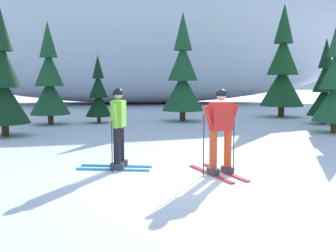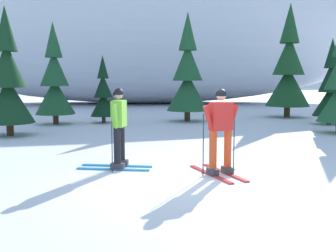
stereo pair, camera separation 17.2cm
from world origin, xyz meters
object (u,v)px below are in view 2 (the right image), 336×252
at_px(skier_red_jacket, 220,130).
at_px(pine_tree_center_left, 103,95).
at_px(pine_tree_far_left, 8,82).
at_px(pine_tree_right, 288,70).
at_px(pine_tree_far_right, 331,89).
at_px(skier_lime_jacket, 119,126).
at_px(pine_tree_left, 55,82).
at_px(pine_tree_center, 187,76).

relative_size(skier_red_jacket, pine_tree_center_left, 0.58).
relative_size(pine_tree_far_left, pine_tree_right, 0.77).
bearing_deg(pine_tree_far_left, pine_tree_far_right, 10.87).
bearing_deg(skier_lime_jacket, pine_tree_center_left, 97.17).
distance_m(skier_lime_jacket, pine_tree_far_right, 11.35).
bearing_deg(pine_tree_center_left, pine_tree_far_right, -8.00).
xyz_separation_m(pine_tree_center_left, pine_tree_right, (8.98, 1.87, 1.12)).
height_order(pine_tree_left, pine_tree_center_left, pine_tree_left).
relative_size(skier_lime_jacket, pine_tree_far_left, 0.40).
height_order(pine_tree_right, pine_tree_far_right, pine_tree_right).
distance_m(pine_tree_far_left, pine_tree_right, 13.06).
bearing_deg(pine_tree_far_right, skier_red_jacket, -127.74).
distance_m(skier_red_jacket, pine_tree_center_left, 10.14).
height_order(pine_tree_far_left, pine_tree_right, pine_tree_right).
distance_m(pine_tree_far_left, pine_tree_center, 7.72).
height_order(pine_tree_left, pine_tree_center, pine_tree_center).
relative_size(skier_red_jacket, pine_tree_right, 0.30).
height_order(skier_red_jacket, pine_tree_far_left, pine_tree_far_left).
height_order(skier_red_jacket, pine_tree_center_left, pine_tree_center_left).
height_order(skier_lime_jacket, pine_tree_center, pine_tree_center).
distance_m(pine_tree_center, pine_tree_right, 5.47).
distance_m(pine_tree_center_left, pine_tree_far_right, 9.66).
xyz_separation_m(skier_lime_jacket, pine_tree_far_right, (8.45, 7.55, 0.60)).
xyz_separation_m(pine_tree_far_left, pine_tree_center, (6.55, 4.08, 0.23)).
xyz_separation_m(pine_tree_right, pine_tree_far_right, (0.58, -3.21, -0.84)).
xyz_separation_m(pine_tree_left, pine_tree_center, (5.73, 0.73, 0.24)).
height_order(skier_red_jacket, pine_tree_right, pine_tree_right).
bearing_deg(pine_tree_far_left, pine_tree_left, 76.22).
relative_size(pine_tree_center_left, pine_tree_far_right, 0.82).
bearing_deg(pine_tree_far_right, pine_tree_center_left, 172.00).
xyz_separation_m(pine_tree_far_left, pine_tree_center_left, (2.81, 3.72, -0.57)).
distance_m(skier_lime_jacket, pine_tree_center_left, 8.97).
height_order(skier_lime_jacket, pine_tree_right, pine_tree_right).
bearing_deg(pine_tree_far_right, skier_lime_jacket, -138.21).
relative_size(pine_tree_left, pine_tree_far_right, 1.19).
bearing_deg(pine_tree_far_left, pine_tree_center_left, 52.95).
relative_size(skier_lime_jacket, pine_tree_left, 0.40).
height_order(pine_tree_far_left, pine_tree_left, pine_tree_far_left).
bearing_deg(skier_lime_jacket, skier_red_jacket, -19.97).
bearing_deg(skier_lime_jacket, pine_tree_right, 53.84).
bearing_deg(pine_tree_center, pine_tree_center_left, -174.54).
relative_size(pine_tree_left, pine_tree_center_left, 1.45).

